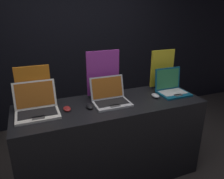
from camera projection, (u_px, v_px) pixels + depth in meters
wall_back at (75, 37)px, 3.40m from camera, size 8.00×0.05×2.80m
display_counter at (111, 141)px, 2.38m from camera, size 1.92×0.64×0.91m
laptop_front at (37, 107)px, 2.00m from camera, size 0.38×0.35×0.27m
mouse_front at (67, 109)px, 2.07m from camera, size 0.07×0.11×0.03m
promo_stand_front at (34, 87)px, 2.11m from camera, size 0.32×0.07×0.40m
laptop_middle at (110, 97)px, 2.22m from camera, size 0.36×0.31×0.25m
mouse_middle at (90, 106)px, 2.12m from camera, size 0.06×0.12×0.03m
promo_stand_middle at (103, 75)px, 2.34m from camera, size 0.36×0.07×0.50m
laptop_back at (171, 88)px, 2.48m from camera, size 0.33×0.28×0.27m
mouse_back at (155, 96)px, 2.37m from camera, size 0.07×0.11×0.04m
promo_stand_back at (162, 70)px, 2.60m from camera, size 0.30×0.07×0.46m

